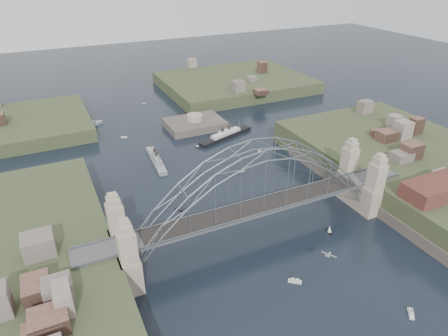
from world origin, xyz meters
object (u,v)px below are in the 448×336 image
at_px(bridge, 258,193).
at_px(naval_cruiser_near, 156,160).
at_px(naval_cruiser_far, 87,127).
at_px(fort_island, 195,128).
at_px(wharf_shed, 440,187).
at_px(ocean_liner, 226,135).

distance_m(bridge, naval_cruiser_near, 50.33).
xyz_separation_m(naval_cruiser_near, naval_cruiser_far, (-16.05, 39.06, -0.15)).
relative_size(fort_island, naval_cruiser_far, 1.69).
relative_size(fort_island, wharf_shed, 1.10).
xyz_separation_m(fort_island, naval_cruiser_near, (-22.54, -22.13, 1.26)).
distance_m(naval_cruiser_far, ocean_liner, 54.99).
bearing_deg(wharf_shed, fort_island, 110.85).
relative_size(bridge, naval_cruiser_near, 4.24).
distance_m(fort_island, ocean_liner, 15.77).
distance_m(bridge, naval_cruiser_far, 91.65).
distance_m(wharf_shed, naval_cruiser_near, 82.98).
distance_m(wharf_shed, naval_cruiser_far, 123.52).
height_order(naval_cruiser_far, ocean_liner, ocean_liner).
bearing_deg(wharf_shed, ocean_liner, 109.90).
distance_m(naval_cruiser_near, ocean_liner, 30.33).
bearing_deg(fort_island, bridge, -99.73).
bearing_deg(wharf_shed, bridge, 162.35).
xyz_separation_m(bridge, wharf_shed, (44.00, -14.00, -2.32)).
relative_size(naval_cruiser_far, ocean_liner, 0.55).
distance_m(bridge, ocean_liner, 59.95).
relative_size(naval_cruiser_near, ocean_liner, 0.83).
bearing_deg(bridge, ocean_liner, 71.44).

